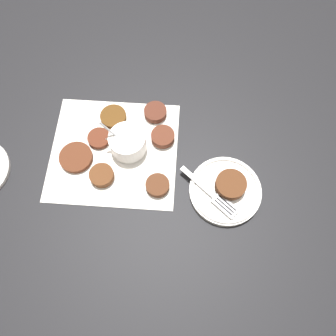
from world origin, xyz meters
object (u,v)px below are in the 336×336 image
object	(u,v)px
sauce_bowl	(128,143)
fork	(214,196)
fritter_on_plate	(231,185)
serving_plate	(225,190)

from	to	relation	value
sauce_bowl	fork	bearing A→B (deg)	147.10
sauce_bowl	fritter_on_plate	size ratio (longest dim) A/B	1.45
serving_plate	fork	xyz separation A→B (m)	(0.03, 0.02, 0.01)
serving_plate	fritter_on_plate	distance (m)	0.02
fork	fritter_on_plate	bearing A→B (deg)	-147.24
fritter_on_plate	sauce_bowl	bearing A→B (deg)	-23.85
fritter_on_plate	fork	world-z (taller)	fritter_on_plate
sauce_bowl	fork	xyz separation A→B (m)	(-0.21, 0.13, -0.01)
sauce_bowl	fork	distance (m)	0.24
serving_plate	fork	world-z (taller)	fork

